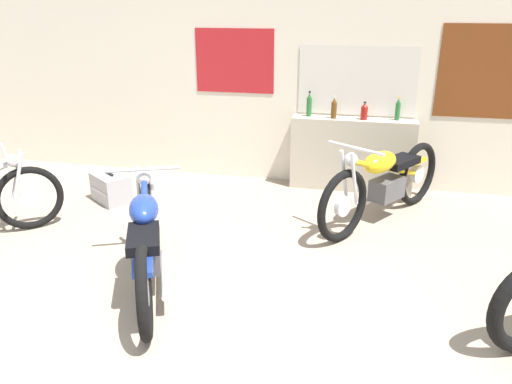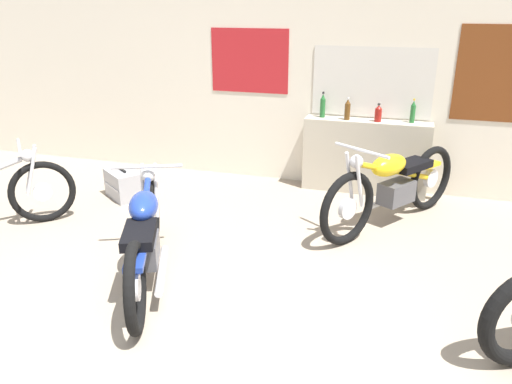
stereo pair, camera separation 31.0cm
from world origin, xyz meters
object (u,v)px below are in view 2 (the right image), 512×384
(bottle_right_center, at_px, (413,112))
(motorcycle_blue, at_px, (145,236))
(motorcycle_yellow, at_px, (393,185))
(hard_case_silver, at_px, (124,184))
(bottle_left_center, at_px, (347,110))
(bottle_leftmost, at_px, (323,106))
(bottle_center, at_px, (378,114))

(bottle_right_center, distance_m, motorcycle_blue, 3.49)
(motorcycle_yellow, height_order, hard_case_silver, motorcycle_yellow)
(bottle_left_center, xyz_separation_m, bottle_right_center, (0.75, 0.07, 0.01))
(bottle_leftmost, relative_size, motorcycle_yellow, 0.17)
(bottle_leftmost, bearing_deg, bottle_left_center, -9.74)
(bottle_left_center, distance_m, hard_case_silver, 2.85)
(bottle_leftmost, height_order, bottle_center, bottle_leftmost)
(bottle_center, relative_size, hard_case_silver, 0.38)
(bottle_right_center, bearing_deg, motorcycle_yellow, -97.24)
(bottle_left_center, distance_m, motorcycle_blue, 3.05)
(motorcycle_blue, xyz_separation_m, hard_case_silver, (-1.22, 1.66, -0.25))
(bottle_leftmost, height_order, bottle_right_center, bottle_leftmost)
(bottle_leftmost, height_order, bottle_left_center, bottle_leftmost)
(bottle_leftmost, distance_m, hard_case_silver, 2.61)
(bottle_center, relative_size, bottle_right_center, 0.76)
(bottle_left_center, distance_m, motorcycle_yellow, 1.25)
(bottle_center, xyz_separation_m, hard_case_silver, (-2.87, -1.05, -0.83))
(bottle_left_center, bearing_deg, motorcycle_blue, -115.46)
(bottle_right_center, xyz_separation_m, motorcycle_yellow, (-0.12, -0.97, -0.58))
(bottle_center, bearing_deg, bottle_right_center, 8.53)
(bottle_right_center, bearing_deg, bottle_leftmost, -179.32)
(bottle_leftmost, height_order, motorcycle_yellow, bottle_leftmost)
(bottle_right_center, height_order, motorcycle_yellow, bottle_right_center)
(bottle_center, xyz_separation_m, bottle_right_center, (0.39, 0.06, 0.03))
(bottle_left_center, distance_m, bottle_right_center, 0.76)
(bottle_center, distance_m, motorcycle_yellow, 1.10)
(bottle_leftmost, distance_m, bottle_center, 0.68)
(bottle_right_center, bearing_deg, motorcycle_blue, -126.38)
(bottle_leftmost, bearing_deg, bottle_center, -3.90)
(bottle_left_center, xyz_separation_m, motorcycle_blue, (-1.29, -2.70, -0.61))
(bottle_leftmost, distance_m, motorcycle_yellow, 1.47)
(bottle_left_center, height_order, bottle_center, bottle_left_center)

